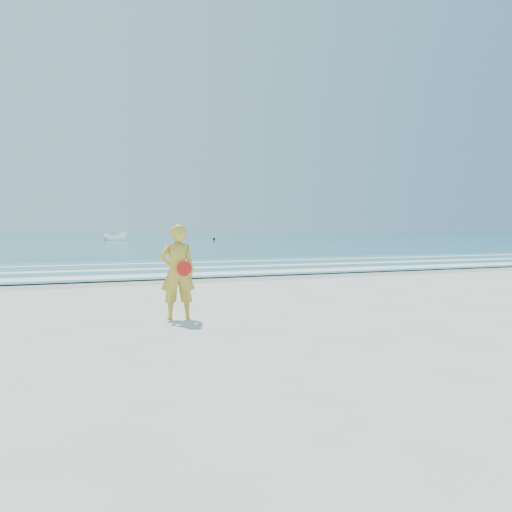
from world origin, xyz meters
name	(u,v)px	position (x,y,z in m)	size (l,w,h in m)	color
ground	(323,333)	(0.00, 0.00, 0.00)	(400.00, 400.00, 0.00)	silver
wet_sand	(185,280)	(0.00, 9.00, 0.00)	(400.00, 2.40, 0.00)	#B2A893
ocean	(77,237)	(0.00, 105.00, 0.02)	(400.00, 190.00, 0.04)	#19727F
shallow	(157,267)	(0.00, 14.00, 0.04)	(400.00, 10.00, 0.01)	#59B7AD
foam_near	(176,275)	(0.00, 10.30, 0.05)	(400.00, 1.40, 0.01)	white
foam_mid	(160,269)	(0.00, 13.20, 0.05)	(400.00, 0.90, 0.01)	white
foam_far	(147,263)	(0.00, 16.50, 0.05)	(400.00, 0.60, 0.01)	white
boat	(116,235)	(4.13, 69.28, 0.79)	(1.46, 3.88, 1.50)	white
buoy	(214,239)	(18.48, 66.80, 0.24)	(0.39, 0.39, 0.39)	black
woman	(178,272)	(-1.82, 2.05, 0.85)	(0.67, 0.48, 1.70)	gold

